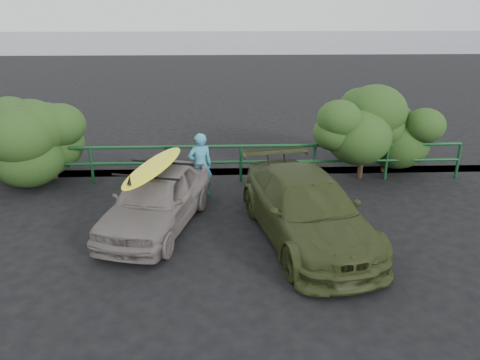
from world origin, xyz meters
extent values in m
plane|color=black|center=(0.00, 0.00, 0.00)|extent=(80.00, 80.00, 0.00)
plane|color=slate|center=(0.00, 60.00, 0.00)|extent=(200.00, 200.00, 0.00)
imported|color=slate|center=(-0.93, 2.27, 0.65)|extent=(2.44, 4.06, 1.29)
imported|color=#313A1A|center=(2.19, 1.60, 0.66)|extent=(2.72, 4.86, 1.33)
imported|color=teal|center=(-0.05, 3.96, 0.82)|extent=(0.68, 0.54, 1.64)
ellipsoid|color=#ECF319|center=(-0.93, 2.27, 1.38)|extent=(1.29, 2.89, 0.08)
camera|label=1|loc=(0.50, -7.00, 4.53)|focal=35.00mm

